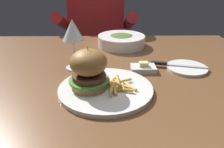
{
  "coord_description": "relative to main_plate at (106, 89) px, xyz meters",
  "views": [
    {
      "loc": [
        0.02,
        -0.77,
        1.08
      ],
      "look_at": [
        0.03,
        -0.15,
        0.78
      ],
      "focal_mm": 35.0,
      "sensor_mm": 36.0,
      "label": 1
    }
  ],
  "objects": [
    {
      "name": "dining_table",
      "position": [
        -0.01,
        0.18,
        -0.09
      ],
      "size": [
        1.32,
        0.92,
        0.74
      ],
      "color": "brown",
      "rests_on": "ground"
    },
    {
      "name": "main_plate",
      "position": [
        0.0,
        0.0,
        0.0
      ],
      "size": [
        0.29,
        0.29,
        0.01
      ],
      "primitive_type": "cylinder",
      "color": "white",
      "rests_on": "dining_table"
    },
    {
      "name": "burger_sandwich",
      "position": [
        -0.05,
        -0.0,
        0.07
      ],
      "size": [
        0.12,
        0.12,
        0.13
      ],
      "color": "#B78447",
      "rests_on": "main_plate"
    },
    {
      "name": "fries_pile",
      "position": [
        0.04,
        -0.01,
        0.02
      ],
      "size": [
        0.09,
        0.13,
        0.02
      ],
      "color": "#EABC5B",
      "rests_on": "main_plate"
    },
    {
      "name": "wine_glass",
      "position": [
        -0.12,
        0.19,
        0.13
      ],
      "size": [
        0.08,
        0.08,
        0.19
      ],
      "color": "silver",
      "rests_on": "dining_table"
    },
    {
      "name": "bread_plate",
      "position": [
        0.31,
        0.16,
        -0.0
      ],
      "size": [
        0.15,
        0.15,
        0.01
      ],
      "primitive_type": "cylinder",
      "color": "white",
      "rests_on": "dining_table"
    },
    {
      "name": "table_knife",
      "position": [
        0.26,
        0.17,
        0.01
      ],
      "size": [
        0.21,
        0.06,
        0.01
      ],
      "color": "silver",
      "rests_on": "bread_plate"
    },
    {
      "name": "butter_dish",
      "position": [
        0.14,
        0.15,
        0.0
      ],
      "size": [
        0.09,
        0.06,
        0.04
      ],
      "color": "white",
      "rests_on": "dining_table"
    },
    {
      "name": "soup_bowl",
      "position": [
        0.07,
        0.45,
        0.02
      ],
      "size": [
        0.23,
        0.23,
        0.06
      ],
      "color": "white",
      "rests_on": "dining_table"
    },
    {
      "name": "diner_person",
      "position": [
        -0.07,
        0.92,
        -0.18
      ],
      "size": [
        0.51,
        0.36,
        1.18
      ],
      "color": "#282833",
      "rests_on": "ground"
    }
  ]
}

